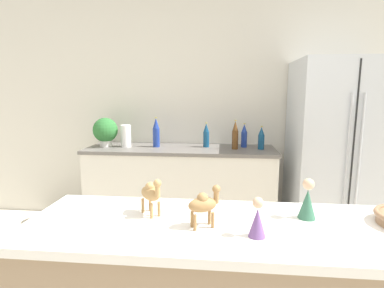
% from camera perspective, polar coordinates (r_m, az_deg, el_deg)
% --- Properties ---
extents(wall_back, '(8.00, 0.06, 2.55)m').
position_cam_1_polar(wall_back, '(3.47, 6.52, 6.13)').
color(wall_back, silver).
rests_on(wall_back, ground_plane).
extents(back_counter, '(2.00, 0.63, 0.91)m').
position_cam_1_polar(back_counter, '(3.32, -2.15, -8.40)').
color(back_counter, silver).
rests_on(back_counter, ground_plane).
extents(refrigerator, '(0.85, 0.77, 1.80)m').
position_cam_1_polar(refrigerator, '(3.30, 25.76, -1.49)').
color(refrigerator, silver).
rests_on(refrigerator, ground_plane).
extents(potted_plant, '(0.27, 0.27, 0.31)m').
position_cam_1_polar(potted_plant, '(3.39, -16.17, 2.43)').
color(potted_plant, silver).
rests_on(potted_plant, back_counter).
extents(paper_towel_roll, '(0.11, 0.11, 0.24)m').
position_cam_1_polar(paper_towel_roll, '(3.33, -12.48, 1.53)').
color(paper_towel_roll, white).
rests_on(paper_towel_roll, back_counter).
extents(back_bottle_0, '(0.07, 0.07, 0.32)m').
position_cam_1_polar(back_bottle_0, '(3.26, -6.84, 2.14)').
color(back_bottle_0, navy).
rests_on(back_bottle_0, back_counter).
extents(back_bottle_1, '(0.06, 0.06, 0.26)m').
position_cam_1_polar(back_bottle_1, '(3.27, 9.90, 1.54)').
color(back_bottle_1, navy).
rests_on(back_bottle_1, back_counter).
extents(back_bottle_2, '(0.06, 0.06, 0.24)m').
position_cam_1_polar(back_bottle_2, '(3.18, 13.05, 1.06)').
color(back_bottle_2, navy).
rests_on(back_bottle_2, back_counter).
extents(back_bottle_3, '(0.07, 0.07, 0.30)m').
position_cam_1_polar(back_bottle_3, '(3.13, 8.22, 1.64)').
color(back_bottle_3, brown).
rests_on(back_bottle_3, back_counter).
extents(back_bottle_4, '(0.06, 0.06, 0.27)m').
position_cam_1_polar(back_bottle_4, '(3.23, 2.72, 1.64)').
color(back_bottle_4, navy).
rests_on(back_bottle_4, back_counter).
extents(camel_figurine, '(0.13, 0.10, 0.16)m').
position_cam_1_polar(camel_figurine, '(1.15, 2.27, -11.27)').
color(camel_figurine, olive).
rests_on(camel_figurine, bar_counter).
extents(camel_figurine_second, '(0.12, 0.12, 0.17)m').
position_cam_1_polar(camel_figurine_second, '(1.27, -7.78, -9.19)').
color(camel_figurine_second, '#A87F4C').
rests_on(camel_figurine_second, bar_counter).
extents(wise_man_figurine_crimson, '(0.07, 0.07, 0.17)m').
position_cam_1_polar(wise_man_figurine_crimson, '(1.32, 21.13, -10.16)').
color(wise_man_figurine_crimson, '#33664C').
rests_on(wise_man_figurine_crimson, bar_counter).
extents(wise_man_figurine_purple, '(0.06, 0.06, 0.15)m').
position_cam_1_polar(wise_man_figurine_purple, '(1.11, 12.35, -13.94)').
color(wise_man_figurine_purple, '#6B4784').
rests_on(wise_man_figurine_purple, bar_counter).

